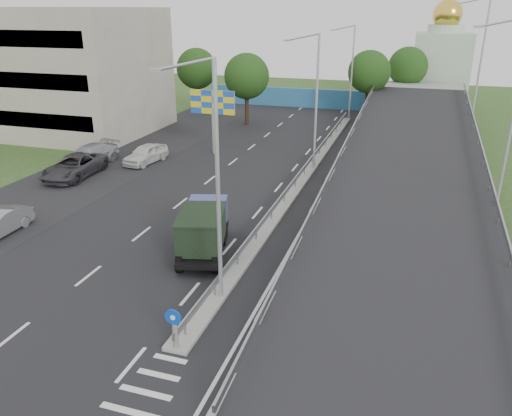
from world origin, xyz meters
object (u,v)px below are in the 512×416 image
at_px(lamp_post_mid, 314,95).
at_px(parked_car_e, 146,154).
at_px(parked_car_c, 74,166).
at_px(sign_bollard, 175,328).
at_px(lamp_post_near, 213,173).
at_px(billboard, 213,106).
at_px(church, 441,63).
at_px(parked_car_d, 89,155).
at_px(lamp_post_far, 350,68).
at_px(dump_truck, 204,228).

xyz_separation_m(lamp_post_mid, parked_car_e, (-13.38, -2.36, -5.04)).
bearing_deg(parked_car_c, parked_car_e, 53.31).
bearing_deg(sign_bollard, lamp_post_near, 88.36).
height_order(lamp_post_mid, billboard, lamp_post_mid).
distance_m(billboard, parked_car_e, 6.99).
relative_size(church, parked_car_d, 2.49).
bearing_deg(sign_bollard, lamp_post_mid, 89.74).
height_order(billboard, parked_car_c, billboard).
xyz_separation_m(lamp_post_mid, lamp_post_far, (0.00, 20.00, 0.00)).
distance_m(lamp_post_mid, billboard, 9.47).
xyz_separation_m(sign_bollard, parked_car_d, (-17.30, 19.52, -0.23)).
xyz_separation_m(lamp_post_mid, dump_truck, (-2.35, -15.92, -4.44)).
bearing_deg(church, parked_car_e, -122.61).
height_order(church, dump_truck, church).
relative_size(lamp_post_mid, dump_truck, 1.69).
xyz_separation_m(sign_bollard, lamp_post_near, (0.11, 3.83, 4.77)).
bearing_deg(lamp_post_mid, dump_truck, -98.41).
height_order(lamp_post_far, dump_truck, lamp_post_far).
bearing_deg(parked_car_e, lamp_post_far, 67.10).
relative_size(lamp_post_far, parked_car_e, 2.24).
xyz_separation_m(lamp_post_mid, church, (9.89, 34.00, -0.50)).
xyz_separation_m(lamp_post_far, billboard, (-9.11, -18.00, -1.62)).
xyz_separation_m(billboard, parked_car_e, (-4.27, -4.36, -3.42)).
bearing_deg(billboard, parked_car_e, -134.37).
relative_size(billboard, parked_car_c, 0.93).
bearing_deg(church, lamp_post_mid, -106.22).
relative_size(lamp_post_near, church, 0.73).
distance_m(lamp_post_near, lamp_post_far, 40.00).
xyz_separation_m(lamp_post_near, church, (9.89, 54.00, -0.50)).
bearing_deg(dump_truck, parked_car_c, 133.56).
bearing_deg(parked_car_d, lamp_post_mid, 22.26).
relative_size(lamp_post_far, parked_car_c, 1.70).
bearing_deg(parked_car_d, sign_bollard, -40.08).
bearing_deg(parked_car_e, parked_car_d, -146.29).
distance_m(lamp_post_near, billboard, 23.87).
bearing_deg(church, sign_bollard, -99.81).
height_order(lamp_post_far, parked_car_e, lamp_post_far).
xyz_separation_m(lamp_post_mid, billboard, (-9.11, 2.00, -1.62)).
relative_size(lamp_post_near, billboard, 1.83).
height_order(sign_bollard, billboard, billboard).
xyz_separation_m(sign_bollard, parked_car_c, (-16.55, 16.53, -0.21)).
bearing_deg(parked_car_c, dump_truck, -34.13).
bearing_deg(parked_car_c, lamp_post_near, -40.38).
height_order(sign_bollard, church, church).
relative_size(lamp_post_near, lamp_post_mid, 1.00).
bearing_deg(parked_car_e, dump_truck, -42.89).
relative_size(parked_car_d, parked_car_e, 1.23).
distance_m(lamp_post_far, parked_car_d, 30.32).
distance_m(sign_bollard, parked_car_e, 25.23).
bearing_deg(parked_car_d, lamp_post_near, -33.66).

